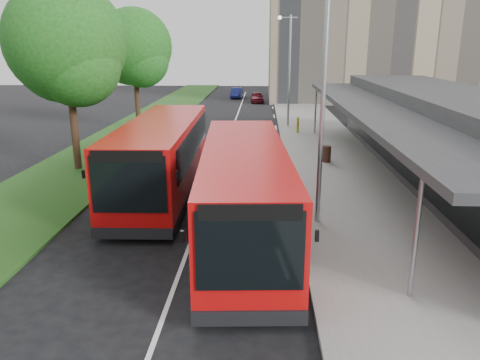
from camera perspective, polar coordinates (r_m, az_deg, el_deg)
The scene contains 17 objects.
ground at distance 14.88m, azimuth -6.20°, elevation -8.00°, with size 120.00×120.00×0.00m, color black.
pavement at distance 34.15m, azimuth 9.05°, elevation 5.83°, with size 5.00×80.00×0.15m, color gray.
grass_verge at distance 35.18m, azimuth -12.62°, elevation 5.90°, with size 5.00×80.00×0.10m, color #1C4B18.
lane_centre_line at distance 29.13m, azimuth -1.75°, elevation 4.12°, with size 0.12×70.00×0.01m, color silver.
kerb_dashes at distance 32.99m, azimuth 4.54°, elevation 5.50°, with size 0.12×56.00×0.01m.
office_block at distance 56.72m, azimuth 15.50°, elevation 18.54°, with size 22.00×12.00×18.00m, color tan.
station_building at distance 23.43m, azimuth 24.36°, elevation 4.81°, with size 7.70×26.00×4.00m.
tree_mid at distance 24.29m, azimuth -20.35°, elevation 14.63°, with size 5.62×5.62×9.03m.
tree_far at distance 35.68m, azimuth -12.75°, elevation 15.02°, with size 5.40×5.40×8.69m.
lamp_post_near at distance 15.58m, azimuth 9.83°, elevation 10.95°, with size 1.44×0.28×8.00m.
lamp_post_far at distance 35.48m, azimuth 5.92°, elevation 13.87°, with size 1.44×0.28×8.00m.
bus_main at distance 14.85m, azimuth 0.52°, elevation -1.55°, with size 3.36×10.82×3.02m.
bus_second at distance 19.72m, azimuth -9.44°, elevation 2.77°, with size 3.02×10.94×3.08m.
litter_bin at distance 24.97m, azimuth 10.49°, elevation 3.15°, with size 0.47×0.47×0.84m, color #3B2118.
bollard at distance 33.15m, azimuth 7.05°, elevation 6.68°, with size 0.17×0.17×1.08m, color #FEFF0D.
car_near at distance 52.06m, azimuth 2.08°, elevation 10.08°, with size 1.39×3.46×1.18m, color #530B16.
car_far at distance 56.58m, azimuth -0.41°, elevation 10.57°, with size 1.24×3.54×1.17m, color navy.
Camera 1 is at (2.23, -13.41, 6.06)m, focal length 35.00 mm.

